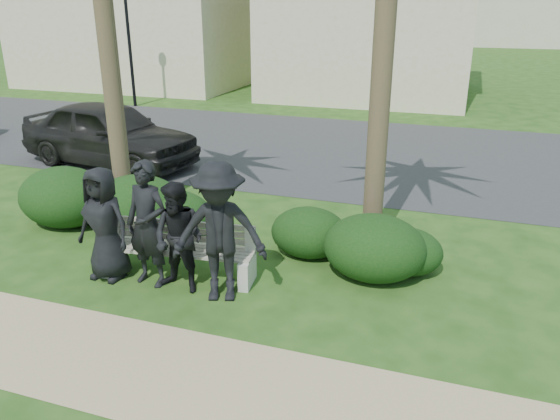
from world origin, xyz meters
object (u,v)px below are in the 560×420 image
Objects in this scene: man_b at (147,224)px; man_d at (219,233)px; street_lamp at (128,25)px; car_a at (109,133)px; man_c at (179,238)px; park_bench at (178,254)px; man_a at (104,224)px.

man_d reaches higher than man_b.
street_lamp is 8.39m from car_a.
man_d reaches higher than man_c.
park_bench is 0.51× the size of car_a.
man_c is (0.50, -0.05, -0.12)m from man_b.
man_d is (0.84, -0.37, 0.60)m from park_bench.
park_bench is at bearing -128.90° from car_a.
man_b is 0.40× the size of car_a.
park_bench is 0.68m from man_b.
man_a is at bearing -169.93° from man_b.
park_bench is 0.59m from man_c.
car_a is at bearing 119.16° from man_d.
street_lamp is 14.65m from man_b.
man_b is (0.68, 0.03, 0.07)m from man_a.
car_a is (-4.63, 5.03, -0.01)m from man_c.
street_lamp is at bearing 132.67° from man_c.
man_c is at bearing 160.75° from man_d.
man_b reaches higher than man_c.
man_c is at bearing -63.66° from park_bench.
street_lamp is 14.65m from park_bench.
man_b reaches higher than car_a.
car_a is (-5.25, 5.05, -0.19)m from man_d.
man_c is (8.55, -12.12, -2.17)m from street_lamp.
man_d is (0.61, -0.02, 0.18)m from man_c.
man_b is at bearing -56.32° from street_lamp.
man_d is at bearing -52.97° from street_lamp.
street_lamp is 15.34m from man_d.
man_b is at bearing 159.36° from man_d.
man_c is (1.18, -0.01, -0.05)m from man_a.
man_d is at bearing 2.04° from man_a.
man_a is 6.09m from car_a.
man_c is 6.84m from car_a.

